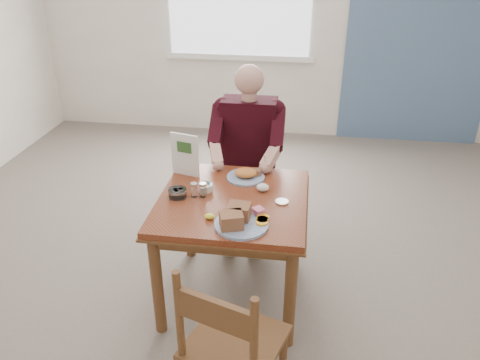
% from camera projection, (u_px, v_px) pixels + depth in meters
% --- Properties ---
extents(floor, '(6.00, 6.00, 0.00)m').
position_uv_depth(floor, '(233.00, 293.00, 3.21)').
color(floor, '#675D53').
rests_on(floor, ground).
extents(wall_back, '(5.50, 0.00, 5.50)m').
position_uv_depth(wall_back, '(275.00, 14.00, 5.18)').
color(wall_back, white).
rests_on(wall_back, ground).
extents(accent_panel, '(1.60, 0.02, 2.80)m').
position_uv_depth(accent_panel, '(425.00, 18.00, 4.96)').
color(accent_panel, slate).
rests_on(accent_panel, ground).
extents(lemon_wedge, '(0.07, 0.05, 0.03)m').
position_uv_depth(lemon_wedge, '(210.00, 216.00, 2.64)').
color(lemon_wedge, '#F3F633').
rests_on(lemon_wedge, table).
extents(napkin, '(0.09, 0.08, 0.05)m').
position_uv_depth(napkin, '(263.00, 187.00, 2.93)').
color(napkin, white).
rests_on(napkin, table).
extents(metal_dish, '(0.10, 0.10, 0.01)m').
position_uv_depth(metal_dish, '(282.00, 202.00, 2.81)').
color(metal_dish, silver).
rests_on(metal_dish, table).
extents(table, '(0.92, 0.92, 0.75)m').
position_uv_depth(table, '(233.00, 214.00, 2.91)').
color(table, brown).
rests_on(table, ground).
extents(chair_far, '(0.42, 0.42, 0.95)m').
position_uv_depth(chair_far, '(249.00, 178.00, 3.68)').
color(chair_far, brown).
rests_on(chair_far, ground).
extents(chair_near, '(0.53, 0.53, 0.95)m').
position_uv_depth(chair_near, '(230.00, 347.00, 2.17)').
color(chair_near, brown).
rests_on(chair_near, ground).
extents(diner, '(0.53, 0.56, 1.39)m').
position_uv_depth(diner, '(248.00, 144.00, 3.45)').
color(diner, tan).
rests_on(diner, chair_far).
extents(near_plate, '(0.35, 0.35, 0.10)m').
position_uv_depth(near_plate, '(239.00, 219.00, 2.58)').
color(near_plate, white).
rests_on(near_plate, table).
extents(far_plate, '(0.30, 0.30, 0.07)m').
position_uv_depth(far_plate, '(246.00, 175.00, 3.08)').
color(far_plate, white).
rests_on(far_plate, table).
extents(caddy, '(0.10, 0.10, 0.06)m').
position_uv_depth(caddy, '(206.00, 187.00, 2.93)').
color(caddy, white).
rests_on(caddy, table).
extents(shakers, '(0.10, 0.05, 0.09)m').
position_uv_depth(shakers, '(198.00, 190.00, 2.86)').
color(shakers, white).
rests_on(shakers, table).
extents(creamer, '(0.12, 0.12, 0.05)m').
position_uv_depth(creamer, '(177.00, 193.00, 2.86)').
color(creamer, white).
rests_on(creamer, table).
extents(menu, '(0.20, 0.07, 0.29)m').
position_uv_depth(menu, '(185.00, 155.00, 3.07)').
color(menu, white).
rests_on(menu, table).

